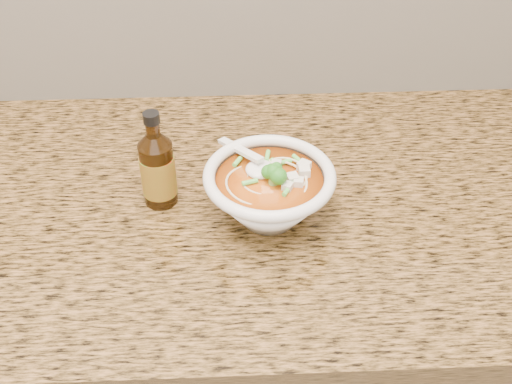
{
  "coord_description": "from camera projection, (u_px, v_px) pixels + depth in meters",
  "views": [
    {
      "loc": [
        0.15,
        0.88,
        1.58
      ],
      "look_at": [
        0.18,
        1.62,
        0.95
      ],
      "focal_mm": 45.0,
      "sensor_mm": 36.0,
      "label": 1
    }
  ],
  "objects": [
    {
      "name": "counter_slab",
      "position": [
        143.0,
        207.0,
        1.05
      ],
      "size": [
        4.0,
        0.68,
        0.04
      ],
      "primitive_type": "cube",
      "color": "olive",
      "rests_on": "cabinet"
    },
    {
      "name": "cabinet",
      "position": [
        167.0,
        368.0,
        1.34
      ],
      "size": [
        4.0,
        0.65,
        0.86
      ],
      "primitive_type": "cube",
      "color": "#321D0F",
      "rests_on": "ground"
    },
    {
      "name": "soup_bowl",
      "position": [
        269.0,
        194.0,
        0.97
      ],
      "size": [
        0.2,
        0.21,
        0.11
      ],
      "rotation": [
        0.0,
        0.0,
        0.4
      ],
      "color": "white",
      "rests_on": "counter_slab"
    },
    {
      "name": "hot_sauce_bottle",
      "position": [
        158.0,
        169.0,
        0.99
      ],
      "size": [
        0.06,
        0.06,
        0.17
      ],
      "rotation": [
        0.0,
        0.0,
        0.06
      ],
      "color": "#3E2208",
      "rests_on": "counter_slab"
    }
  ]
}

